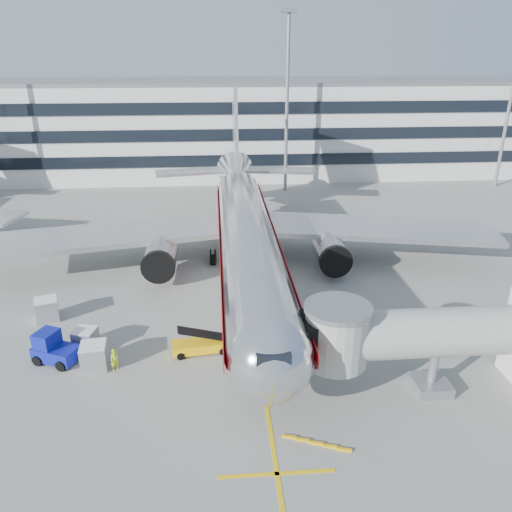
{
  "coord_description": "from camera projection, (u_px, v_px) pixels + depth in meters",
  "views": [
    {
      "loc": [
        -2.61,
        -33.1,
        19.8
      ],
      "look_at": [
        0.51,
        5.53,
        4.0
      ],
      "focal_mm": 35.0,
      "sensor_mm": 36.0,
      "label": 1
    }
  ],
  "objects": [
    {
      "name": "jet_bridge",
      "position": [
        465.0,
        336.0,
        30.28
      ],
      "size": [
        17.8,
        4.5,
        7.0
      ],
      "color": "silver",
      "rests_on": "ground"
    },
    {
      "name": "light_mast_centre",
      "position": [
        287.0,
        90.0,
        71.96
      ],
      "size": [
        2.4,
        1.2,
        25.45
      ],
      "color": "gray",
      "rests_on": "ground"
    },
    {
      "name": "cargo_container_left",
      "position": [
        94.0,
        356.0,
        33.54
      ],
      "size": [
        1.84,
        1.84,
        1.78
      ],
      "color": "#AAADB2",
      "rests_on": "ground"
    },
    {
      "name": "terminal",
      "position": [
        229.0,
        126.0,
        88.76
      ],
      "size": [
        150.0,
        24.25,
        15.6
      ],
      "color": "silver",
      "rests_on": "ground"
    },
    {
      "name": "ramp_worker",
      "position": [
        115.0,
        360.0,
        33.32
      ],
      "size": [
        0.69,
        0.66,
        1.6
      ],
      "primitive_type": "imported",
      "rotation": [
        0.0,
        0.0,
        0.67
      ],
      "color": "#D1FF1A",
      "rests_on": "ground"
    },
    {
      "name": "belt_loader",
      "position": [
        201.0,
        345.0,
        35.42
      ],
      "size": [
        4.38,
        1.99,
        2.05
      ],
      "color": "#F8B80A",
      "rests_on": "ground"
    },
    {
      "name": "stop_bar",
      "position": [
        277.0,
        474.0,
        25.29
      ],
      "size": [
        6.0,
        0.25,
        0.01
      ],
      "primitive_type": "cube",
      "color": "#E8B90C",
      "rests_on": "ground"
    },
    {
      "name": "main_jet",
      "position": [
        245.0,
        229.0,
        47.44
      ],
      "size": [
        50.95,
        48.7,
        16.06
      ],
      "color": "silver",
      "rests_on": "ground"
    },
    {
      "name": "cargo_container_right",
      "position": [
        47.0,
        309.0,
        39.63
      ],
      "size": [
        2.12,
        2.12,
        1.8
      ],
      "color": "#AAADB2",
      "rests_on": "ground"
    },
    {
      "name": "baggage_tug",
      "position": [
        54.0,
        349.0,
        34.21
      ],
      "size": [
        3.42,
        2.82,
        2.24
      ],
      "color": "#0C158C",
      "rests_on": "ground"
    },
    {
      "name": "cargo_container_front",
      "position": [
        86.0,
        339.0,
        35.71
      ],
      "size": [
        1.77,
        1.77,
        1.56
      ],
      "color": "#AAADB2",
      "rests_on": "ground"
    },
    {
      "name": "lead_in_line",
      "position": [
        247.0,
        277.0,
        47.45
      ],
      "size": [
        0.25,
        70.0,
        0.01
      ],
      "primitive_type": "cube",
      "color": "#E8B90C",
      "rests_on": "ground"
    },
    {
      "name": "ground",
      "position": [
        255.0,
        332.0,
        38.22
      ],
      "size": [
        180.0,
        180.0,
        0.0
      ],
      "primitive_type": "plane",
      "color": "gray",
      "rests_on": "ground"
    }
  ]
}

